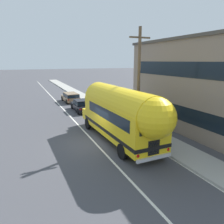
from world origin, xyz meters
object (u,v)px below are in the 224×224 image
at_px(utility_pole, 139,80).
at_px(car_second, 71,97).
at_px(painted_bus, 122,113).
at_px(car_lead, 82,105).

bearing_deg(utility_pole, car_second, 97.46).
relative_size(utility_pole, painted_bus, 0.77).
bearing_deg(car_second, painted_bus, -90.50).
height_order(painted_bus, car_lead, painted_bus).
distance_m(painted_bus, car_second, 17.53).
distance_m(utility_pole, car_second, 16.46).
xyz_separation_m(painted_bus, car_lead, (0.16, 11.27, -1.57)).
bearing_deg(painted_bus, car_lead, 89.21).
bearing_deg(utility_pole, car_lead, 102.07).
height_order(car_lead, car_second, same).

